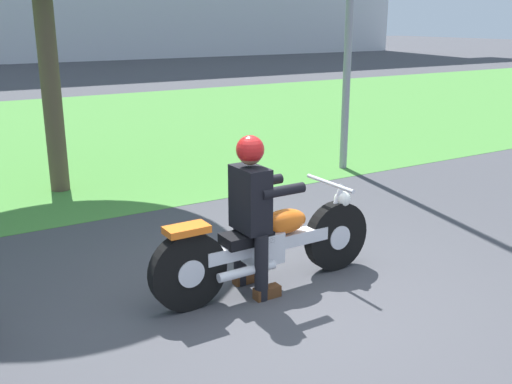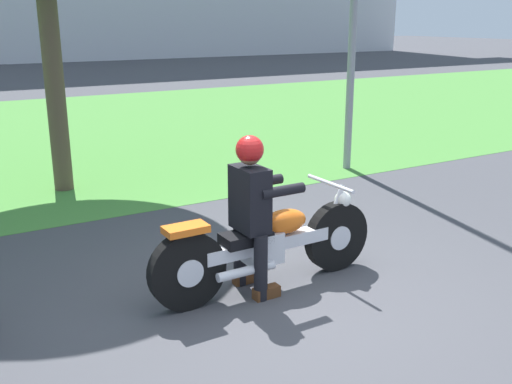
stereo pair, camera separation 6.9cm
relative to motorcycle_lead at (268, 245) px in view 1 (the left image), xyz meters
name	(u,v)px [view 1 (the left image)]	position (x,y,z in m)	size (l,w,h in m)	color
ground	(292,305)	(-0.02, -0.41, -0.41)	(120.00, 120.00, 0.00)	#424247
grass_verge	(49,134)	(-0.02, 8.62, -0.40)	(60.00, 12.00, 0.01)	#478438
motorcycle_lead	(268,245)	(0.00, 0.00, 0.00)	(2.25, 0.66, 0.90)	black
rider_lead	(252,203)	(-0.17, 0.00, 0.42)	(0.55, 0.48, 1.42)	black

